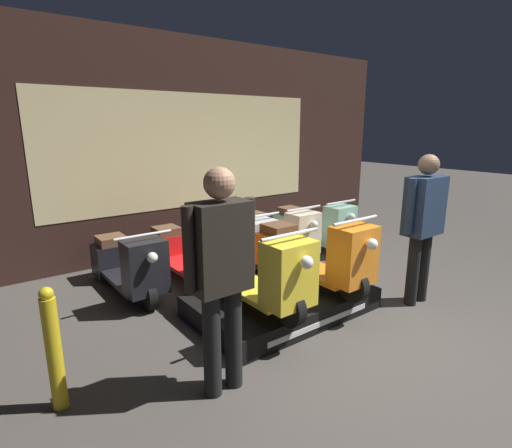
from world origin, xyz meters
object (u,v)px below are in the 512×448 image
object	(u,v)px
scooter_display_right	(312,254)
street_bollard	(54,350)
scooter_backrow_0	(128,265)
scooter_backrow_3	(277,234)
scooter_backrow_4	(313,226)
scooter_backrow_1	(186,253)
scooter_backrow_2	(235,242)
person_right_browsing	(423,217)
person_left_browsing	(221,266)
scooter_display_left	(250,270)

from	to	relation	value
scooter_display_right	street_bollard	xyz separation A→B (m)	(-2.62, -0.18, -0.11)
street_bollard	scooter_backrow_0	bearing A→B (deg)	56.77
scooter_display_right	scooter_backrow_3	world-z (taller)	scooter_display_right
street_bollard	scooter_backrow_4	bearing A→B (deg)	22.06
scooter_backrow_1	scooter_backrow_0	bearing A→B (deg)	180.00
scooter_backrow_0	scooter_display_right	bearing A→B (deg)	-44.32
scooter_backrow_2	scooter_backrow_3	size ratio (longest dim) A/B	1.00
scooter_backrow_0	street_bollard	distance (m)	2.00
scooter_backrow_0	street_bollard	xyz separation A→B (m)	(-1.10, -1.67, 0.11)
scooter_backrow_1	scooter_backrow_4	world-z (taller)	same
person_right_browsing	street_bollard	size ratio (longest dim) A/B	1.81
person_right_browsing	street_bollard	world-z (taller)	person_right_browsing
scooter_backrow_4	person_left_browsing	world-z (taller)	person_left_browsing
person_left_browsing	scooter_backrow_4	bearing A→B (deg)	35.22
street_bollard	scooter_display_right	bearing A→B (deg)	4.02
scooter_display_right	person_left_browsing	size ratio (longest dim) A/B	0.96
scooter_backrow_1	street_bollard	xyz separation A→B (m)	(-1.85, -1.67, 0.11)
scooter_display_right	scooter_backrow_1	size ratio (longest dim) A/B	1.00
scooter_display_right	street_bollard	size ratio (longest dim) A/B	1.76
scooter_display_left	scooter_backrow_3	size ratio (longest dim) A/B	1.00
scooter_backrow_3	scooter_backrow_0	bearing A→B (deg)	180.00
scooter_backrow_2	scooter_display_right	bearing A→B (deg)	-89.69
scooter_backrow_4	street_bollard	bearing A→B (deg)	-157.94
scooter_backrow_3	street_bollard	distance (m)	3.76
scooter_backrow_1	scooter_backrow_4	xyz separation A→B (m)	(2.27, 0.00, 0.00)
scooter_display_right	scooter_backrow_0	size ratio (longest dim) A/B	1.00
person_right_browsing	scooter_backrow_1	bearing A→B (deg)	127.91
scooter_display_right	scooter_backrow_4	world-z (taller)	scooter_display_right
scooter_backrow_0	scooter_backrow_1	distance (m)	0.76
scooter_backrow_1	scooter_backrow_3	world-z (taller)	same
scooter_display_left	person_right_browsing	size ratio (longest dim) A/B	0.97
scooter_backrow_0	person_left_browsing	xyz separation A→B (m)	(-0.07, -2.19, 0.63)
scooter_backrow_2	person_left_browsing	bearing A→B (deg)	-125.94
scooter_display_left	street_bollard	bearing A→B (deg)	-174.11
scooter_backrow_1	street_bollard	bearing A→B (deg)	-137.94
scooter_backrow_0	person_right_browsing	xyz separation A→B (m)	(2.47, -2.19, 0.63)
scooter_backrow_0	person_right_browsing	distance (m)	3.36
scooter_display_left	scooter_backrow_2	size ratio (longest dim) A/B	1.00
person_right_browsing	scooter_backrow_4	bearing A→B (deg)	75.51
scooter_backrow_2	scooter_backrow_0	bearing A→B (deg)	180.00
scooter_display_left	scooter_display_right	distance (m)	0.83
scooter_display_right	scooter_backrow_4	bearing A→B (deg)	44.62
scooter_backrow_0	person_left_browsing	size ratio (longest dim) A/B	0.96
person_right_browsing	scooter_display_left	bearing A→B (deg)	158.36
scooter_display_right	scooter_backrow_4	size ratio (longest dim) A/B	1.00
scooter_display_left	person_right_browsing	xyz separation A→B (m)	(1.78, -0.70, 0.41)
scooter_display_left	person_left_browsing	size ratio (longest dim) A/B	0.96
scooter_backrow_1	person_right_browsing	world-z (taller)	person_right_browsing
scooter_display_left	scooter_backrow_4	distance (m)	2.78
scooter_backrow_0	person_right_browsing	world-z (taller)	person_right_browsing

